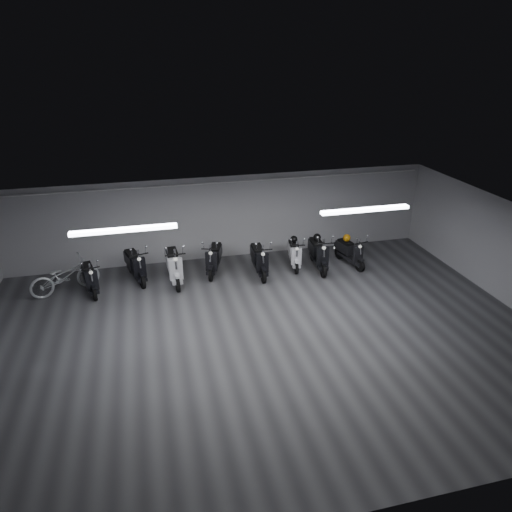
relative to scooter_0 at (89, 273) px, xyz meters
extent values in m
cube|color=#3D3D40|center=(4.25, -3.42, -0.62)|extent=(14.00, 10.00, 0.01)
cube|color=slate|center=(4.25, -3.42, 2.19)|extent=(14.00, 10.00, 0.01)
cube|color=#B0AFB2|center=(4.25, 1.58, 0.79)|extent=(14.00, 0.01, 2.80)
cube|color=#B0AFB2|center=(4.25, -8.43, 0.79)|extent=(14.00, 0.01, 2.80)
cube|color=white|center=(1.25, -2.42, 2.13)|extent=(2.40, 0.18, 0.08)
cube|color=white|center=(7.25, -2.42, 2.13)|extent=(2.40, 0.18, 0.08)
cylinder|color=white|center=(4.25, 1.50, 2.01)|extent=(13.60, 0.05, 0.05)
imported|color=silver|center=(-0.70, 0.18, 0.02)|extent=(2.06, 1.35, 1.26)
sphere|color=black|center=(6.34, 0.46, 0.25)|extent=(0.24, 0.24, 0.24)
sphere|color=#BC730B|center=(8.04, 0.14, 0.26)|extent=(0.25, 0.25, 0.25)
sphere|color=black|center=(7.02, 0.17, 0.37)|extent=(0.25, 0.25, 0.25)
camera|label=1|loc=(1.81, -12.77, 5.93)|focal=32.56mm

